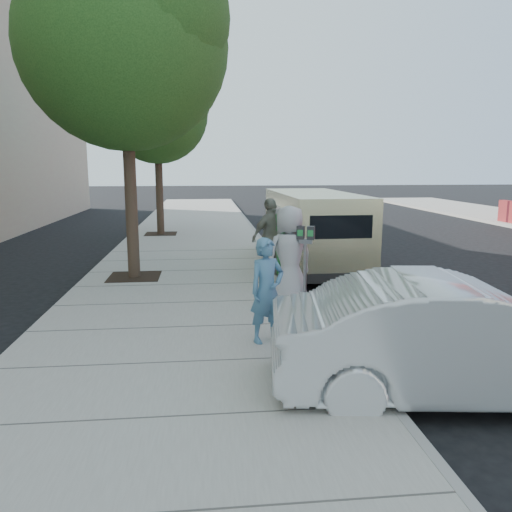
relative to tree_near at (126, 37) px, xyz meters
name	(u,v)px	position (x,y,z in m)	size (l,w,h in m)	color
ground	(237,308)	(2.25, -2.40, -5.55)	(120.00, 120.00, 0.00)	black
sidewalk	(186,306)	(1.25, -2.40, -5.47)	(5.00, 60.00, 0.15)	gray
curb_face	(309,302)	(3.69, -2.40, -5.47)	(0.12, 60.00, 0.16)	gray
tree_near	(126,37)	(0.00, 0.00, 0.00)	(4.62, 4.60, 7.53)	black
tree_far	(158,107)	(0.00, 7.60, -0.66)	(3.92, 3.80, 6.49)	black
parking_meter	(305,250)	(3.45, -3.13, -4.27)	(0.34, 0.22, 1.55)	gray
van	(313,228)	(4.55, 1.29, -4.46)	(1.96, 5.58, 2.05)	beige
sedan	(460,339)	(4.63, -6.50, -4.81)	(1.56, 4.47, 1.47)	silver
person_officer	(267,290)	(2.55, -4.72, -4.61)	(0.57, 0.38, 1.58)	teal
person_green_shirt	(280,250)	(3.25, -1.42, -4.57)	(0.80, 0.63, 1.65)	green
person_gray_shirt	(289,257)	(3.19, -2.91, -4.45)	(0.93, 0.60, 1.90)	#A1A1A3
person_striped_polo	(271,237)	(3.22, -0.18, -4.46)	(1.09, 0.45, 1.86)	gray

